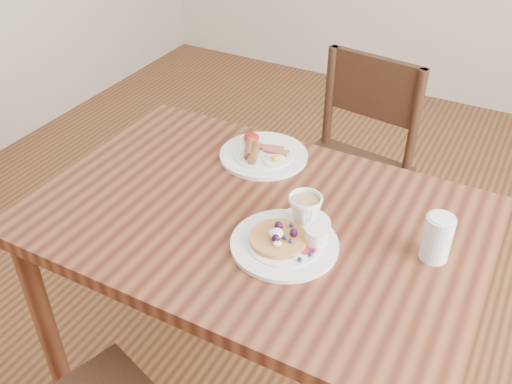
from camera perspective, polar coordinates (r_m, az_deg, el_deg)
dining_table at (r=1.59m, az=-0.00°, el=-4.95°), size 1.20×0.80×0.75m
chair_far at (r=2.23m, az=9.40°, el=2.86°), size 0.47×0.47×0.88m
pancake_plate at (r=1.42m, az=3.09°, el=-4.96°), size 0.27×0.27×0.06m
breakfast_plate at (r=1.75m, az=0.64°, el=3.87°), size 0.27×0.27×0.04m
teacup_saucer at (r=1.47m, az=4.90°, el=-2.03°), size 0.14×0.14×0.09m
water_glass at (r=1.42m, az=17.66°, el=-4.41°), size 0.07×0.07×0.12m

